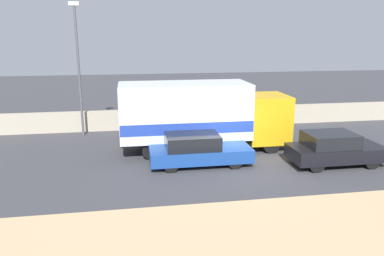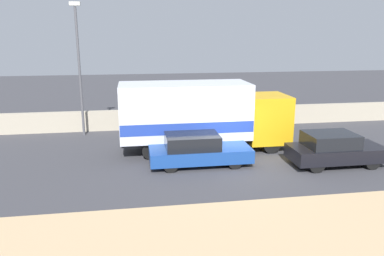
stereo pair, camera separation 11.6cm
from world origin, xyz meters
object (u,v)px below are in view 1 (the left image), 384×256
(car_sedan_second, at_px, (334,149))
(box_truck, at_px, (199,115))
(car_hatchback, at_px, (198,150))
(street_lamp, at_px, (78,61))

(car_sedan_second, bearing_deg, box_truck, 150.96)
(box_truck, distance_m, car_hatchback, 2.44)
(box_truck, relative_size, car_sedan_second, 2.01)
(car_hatchback, bearing_deg, car_sedan_second, -9.19)
(street_lamp, xyz_separation_m, car_sedan_second, (11.66, -7.01, -3.51))
(street_lamp, relative_size, box_truck, 0.88)
(street_lamp, relative_size, car_hatchback, 1.64)
(street_lamp, bearing_deg, box_truck, -32.76)
(box_truck, distance_m, car_sedan_second, 6.46)
(street_lamp, xyz_separation_m, box_truck, (6.10, -3.93, -2.41))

